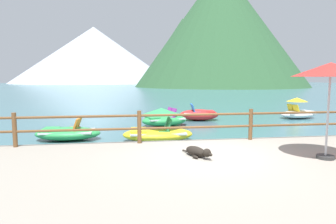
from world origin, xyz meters
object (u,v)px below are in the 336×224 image
at_px(pedal_boat_2, 164,120).
at_px(dog_resting, 198,152).
at_px(pedal_boat_0, 158,130).
at_px(pedal_boat_1, 68,133).
at_px(pedal_boat_4, 199,114).
at_px(pedal_boat_3, 298,111).
at_px(beach_umbrella, 331,71).

bearing_deg(pedal_boat_2, dog_resting, -91.27).
bearing_deg(pedal_boat_0, pedal_boat_1, 168.26).
height_order(pedal_boat_0, pedal_boat_4, pedal_boat_0).
relative_size(pedal_boat_1, pedal_boat_2, 0.97).
xyz_separation_m(pedal_boat_1, pedal_boat_3, (11.89, 4.29, 0.13)).
relative_size(pedal_boat_0, pedal_boat_1, 1.06).
bearing_deg(pedal_boat_1, pedal_boat_0, -11.74).
xyz_separation_m(pedal_boat_3, pedal_boat_4, (-5.78, 0.06, -0.07)).
bearing_deg(pedal_boat_3, beach_umbrella, -118.66).
height_order(pedal_boat_2, pedal_boat_3, pedal_boat_3).
bearing_deg(dog_resting, pedal_boat_3, 47.46).
bearing_deg(pedal_boat_1, pedal_boat_4, 35.40).
bearing_deg(pedal_boat_3, pedal_boat_4, 179.44).
relative_size(pedal_boat_0, pedal_boat_3, 1.14).
distance_m(beach_umbrella, pedal_boat_2, 8.57).
relative_size(dog_resting, pedal_boat_0, 0.38).
height_order(pedal_boat_1, pedal_boat_2, pedal_boat_2).
relative_size(pedal_boat_1, pedal_boat_4, 1.08).
relative_size(pedal_boat_2, pedal_boat_4, 1.11).
relative_size(beach_umbrella, pedal_boat_4, 0.99).
height_order(pedal_boat_0, pedal_boat_1, pedal_boat_0).
height_order(pedal_boat_0, pedal_boat_2, pedal_boat_0).
height_order(beach_umbrella, pedal_boat_2, beach_umbrella).
bearing_deg(pedal_boat_0, pedal_boat_4, 60.80).
distance_m(pedal_boat_1, pedal_boat_4, 7.50).
height_order(pedal_boat_3, pedal_boat_4, pedal_boat_3).
height_order(beach_umbrella, dog_resting, beach_umbrella).
distance_m(pedal_boat_1, pedal_boat_2, 4.83).
bearing_deg(pedal_boat_4, dog_resting, -104.49).
relative_size(beach_umbrella, pedal_boat_2, 0.89).
distance_m(dog_resting, pedal_boat_1, 5.91).
bearing_deg(pedal_boat_0, dog_resting, -82.07).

